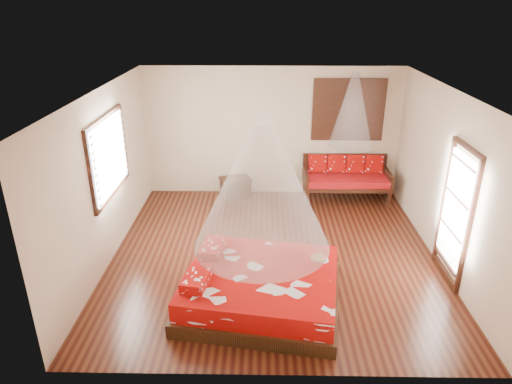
% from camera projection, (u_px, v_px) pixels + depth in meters
% --- Properties ---
extents(room, '(5.54, 5.54, 2.84)m').
position_uv_depth(room, '(275.00, 179.00, 7.34)').
color(room, black).
rests_on(room, ground).
extents(bed, '(2.48, 2.31, 0.65)m').
position_uv_depth(bed, '(260.00, 287.00, 6.56)').
color(bed, black).
rests_on(bed, floor).
extents(daybed, '(1.83, 0.81, 0.96)m').
position_uv_depth(daybed, '(346.00, 177.00, 9.85)').
color(daybed, black).
rests_on(daybed, floor).
extents(storage_chest, '(0.76, 0.67, 0.44)m').
position_uv_depth(storage_chest, '(235.00, 187.00, 10.07)').
color(storage_chest, black).
rests_on(storage_chest, floor).
extents(shutter_panel, '(1.52, 0.06, 1.32)m').
position_uv_depth(shutter_panel, '(348.00, 110.00, 9.61)').
color(shutter_panel, black).
rests_on(shutter_panel, wall_back).
extents(window_left, '(0.10, 1.74, 1.34)m').
position_uv_depth(window_left, '(109.00, 156.00, 7.45)').
color(window_left, black).
rests_on(window_left, wall_left).
extents(glazed_door, '(0.08, 1.02, 2.16)m').
position_uv_depth(glazed_door, '(455.00, 215.00, 6.87)').
color(glazed_door, black).
rests_on(glazed_door, floor).
extents(wine_tray, '(0.24, 0.24, 0.19)m').
position_uv_depth(wine_tray, '(319.00, 256.00, 6.77)').
color(wine_tray, brown).
rests_on(wine_tray, bed).
extents(mosquito_net_main, '(1.86, 1.86, 1.80)m').
position_uv_depth(mosquito_net_main, '(262.00, 185.00, 5.92)').
color(mosquito_net_main, white).
rests_on(mosquito_net_main, ceiling).
extents(mosquito_net_daybed, '(0.88, 0.88, 1.50)m').
position_uv_depth(mosquito_net_daybed, '(353.00, 110.00, 9.14)').
color(mosquito_net_daybed, white).
rests_on(mosquito_net_daybed, ceiling).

